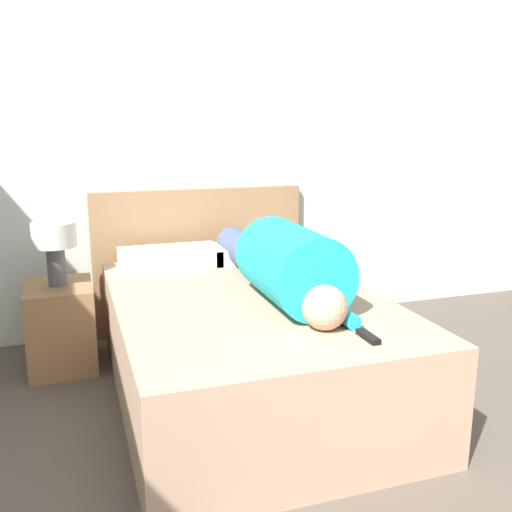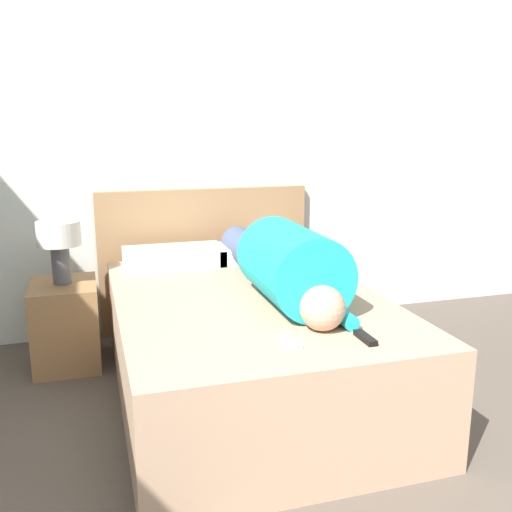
{
  "view_description": "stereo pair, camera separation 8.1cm",
  "coord_description": "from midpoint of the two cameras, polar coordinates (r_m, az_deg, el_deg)",
  "views": [
    {
      "loc": [
        -1.01,
        -0.3,
        1.46
      ],
      "look_at": [
        -0.15,
        2.31,
        0.81
      ],
      "focal_mm": 40.0,
      "sensor_mm": 36.0,
      "label": 1
    },
    {
      "loc": [
        -0.93,
        -0.32,
        1.46
      ],
      "look_at": [
        -0.15,
        2.31,
        0.81
      ],
      "focal_mm": 40.0,
      "sensor_mm": 36.0,
      "label": 2
    }
  ],
  "objects": [
    {
      "name": "wall_back",
      "position": [
        4.07,
        -2.9,
        10.98
      ],
      "size": [
        6.17,
        0.06,
        2.6
      ],
      "color": "silver",
      "rests_on": "ground_plane"
    },
    {
      "name": "bed",
      "position": [
        3.12,
        -0.03,
        -8.95
      ],
      "size": [
        1.37,
        1.96,
        0.56
      ],
      "color": "tan",
      "rests_on": "ground_plane"
    },
    {
      "name": "headboard",
      "position": [
        4.08,
        -4.52,
        -0.33
      ],
      "size": [
        1.49,
        0.04,
        1.01
      ],
      "color": "#A37A51",
      "rests_on": "ground_plane"
    },
    {
      "name": "nightstand",
      "position": [
        3.67,
        -17.89,
        -6.51
      ],
      "size": [
        0.39,
        0.48,
        0.52
      ],
      "color": "olive",
      "rests_on": "ground_plane"
    },
    {
      "name": "table_lamp",
      "position": [
        3.54,
        -18.48,
        1.49
      ],
      "size": [
        0.25,
        0.25,
        0.38
      ],
      "color": "#4C4C51",
      "rests_on": "nightstand"
    },
    {
      "name": "person_lying",
      "position": [
        2.98,
        3.51,
        -0.89
      ],
      "size": [
        0.4,
        1.59,
        0.4
      ],
      "color": "tan",
      "rests_on": "bed"
    },
    {
      "name": "pillow_near_headboard",
      "position": [
        3.69,
        -7.6,
        -0.05
      ],
      "size": [
        0.63,
        0.32,
        0.11
      ],
      "color": "white",
      "rests_on": "bed"
    },
    {
      "name": "pillow_second",
      "position": [
        3.82,
        0.84,
        0.43
      ],
      "size": [
        0.6,
        0.32,
        0.1
      ],
      "color": "white",
      "rests_on": "bed"
    },
    {
      "name": "tv_remote",
      "position": [
        2.47,
        11.81,
        -8.01
      ],
      "size": [
        0.04,
        0.15,
        0.02
      ],
      "color": "black",
      "rests_on": "bed"
    },
    {
      "name": "cell_phone",
      "position": [
        2.39,
        4.42,
        -8.62
      ],
      "size": [
        0.06,
        0.13,
        0.01
      ],
      "color": "#B2B7BC",
      "rests_on": "bed"
    }
  ]
}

